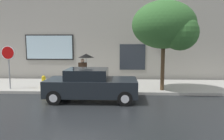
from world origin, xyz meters
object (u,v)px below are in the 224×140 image
at_px(street_tree, 167,26).
at_px(parked_car, 91,85).
at_px(fire_hydrant, 44,82).
at_px(pedestrian_with_umbrella, 85,61).
at_px(stop_sign, 8,59).

bearing_deg(street_tree, parked_car, -156.93).
distance_m(fire_hydrant, pedestrian_with_umbrella, 2.58).
height_order(fire_hydrant, pedestrian_with_umbrella, pedestrian_with_umbrella).
height_order(street_tree, stop_sign, street_tree).
xyz_separation_m(fire_hydrant, street_tree, (6.70, -0.29, 3.02)).
xyz_separation_m(parked_car, fire_hydrant, (-2.94, 1.89, -0.23)).
bearing_deg(fire_hydrant, parked_car, -32.76).
relative_size(parked_car, stop_sign, 1.75).
relative_size(fire_hydrant, pedestrian_with_umbrella, 0.38).
height_order(parked_car, street_tree, street_tree).
bearing_deg(parked_car, street_tree, 23.07).
xyz_separation_m(fire_hydrant, pedestrian_with_umbrella, (2.24, 0.61, 1.14)).
bearing_deg(fire_hydrant, pedestrian_with_umbrella, 15.25).
relative_size(pedestrian_with_umbrella, street_tree, 0.41).
height_order(pedestrian_with_umbrella, street_tree, street_tree).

